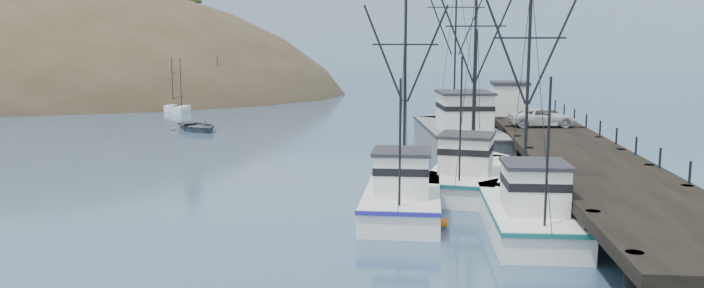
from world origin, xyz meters
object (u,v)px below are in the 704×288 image
object	(u,v)px
pier	(575,154)
motorboat	(198,131)
trawler_near	(527,212)
work_vessel	(457,134)
trawler_far	(469,174)
pier_shed	(510,98)
trawler_mid	(403,196)
pickup_truck	(542,117)

from	to	relation	value
pier	motorboat	world-z (taller)	pier
trawler_near	work_vessel	size ratio (longest dim) A/B	0.65
trawler_far	motorboat	size ratio (longest dim) A/B	2.17
pier	work_vessel	size ratio (longest dim) A/B	2.58
pier_shed	motorboat	size ratio (longest dim) A/B	0.58
trawler_near	work_vessel	distance (m)	22.19
trawler_mid	work_vessel	distance (m)	19.86
trawler_far	motorboat	distance (m)	32.03
trawler_near	work_vessel	world-z (taller)	work_vessel
work_vessel	pickup_truck	size ratio (longest dim) A/B	3.58
trawler_far	motorboat	bearing A→B (deg)	135.90
trawler_near	motorboat	xyz separation A→B (m)	(-24.90, 30.71, -0.82)
trawler_mid	trawler_far	xyz separation A→B (m)	(3.58, 5.84, 0.00)
trawler_mid	pier_shed	bearing A→B (deg)	72.36
trawler_mid	trawler_near	bearing A→B (deg)	-25.27
trawler_mid	pier_shed	xyz separation A→B (m)	(8.30, 26.11, 2.60)
trawler_near	motorboat	world-z (taller)	trawler_near
work_vessel	pier_shed	world-z (taller)	work_vessel
trawler_mid	pickup_truck	world-z (taller)	trawler_mid
pier	pickup_truck	distance (m)	10.24
pier	pier_shed	distance (m)	18.14
trawler_near	pickup_truck	xyz separation A→B (m)	(4.20, 20.89, 1.84)
pier_shed	work_vessel	bearing A→B (deg)	-125.21
trawler_near	trawler_mid	distance (m)	6.07
trawler_far	work_vessel	world-z (taller)	work_vessel
trawler_mid	work_vessel	xyz separation A→B (m)	(3.65, 19.52, 0.41)
pier	pickup_truck	world-z (taller)	pickup_truck
pier	motorboat	bearing A→B (deg)	145.59
trawler_far	pier_shed	bearing A→B (deg)	76.90
work_vessel	motorboat	bearing A→B (deg)	159.54
work_vessel	trawler_far	bearing A→B (deg)	-90.28
trawler_far	work_vessel	size ratio (longest dim) A/B	0.70
pier	trawler_near	xyz separation A→B (m)	(-4.31, -10.70, -0.87)
pier_shed	motorboat	distance (m)	28.00
motorboat	pier_shed	bearing A→B (deg)	-47.19
work_vessel	pier_shed	size ratio (longest dim) A/B	5.33
pier	trawler_near	size ratio (longest dim) A/B	3.97
pickup_truck	pier	bearing A→B (deg)	174.36
motorboat	pier	bearing A→B (deg)	-77.45
work_vessel	pier_shed	distance (m)	8.36
pickup_truck	motorboat	bearing A→B (deg)	65.05
pier_shed	trawler_mid	bearing A→B (deg)	-107.64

